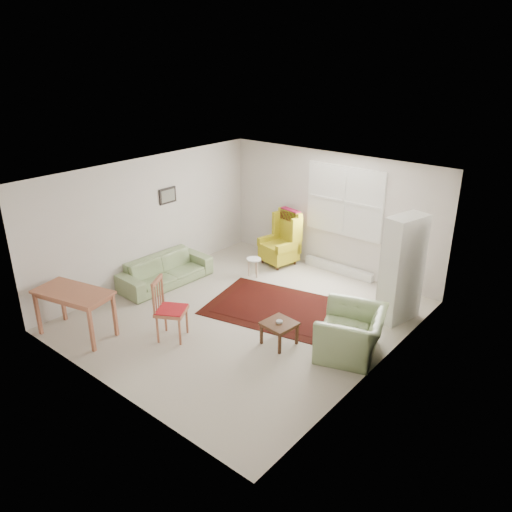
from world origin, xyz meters
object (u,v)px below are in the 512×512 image
Objects in this scene: coffee_table at (279,333)px; desk at (76,313)px; cabinet at (402,269)px; sofa at (165,266)px; wingback_chair at (279,238)px; armchair at (351,329)px; stool at (254,267)px; desk_chair at (171,309)px.

coffee_table is 0.38× the size of desk.
cabinet is at bearing 45.58° from desk.
sofa is 4.55m from cabinet.
wingback_chair is at bearing -24.30° from sofa.
armchair is 0.58× the size of cabinet.
armchair is 4.43m from desk.
wingback_chair is 3.13m from cabinet.
wingback_chair is (-2.98, 2.09, 0.17)m from armchair.
sofa is at bearing 173.80° from coffee_table.
sofa reaches higher than stool.
cabinet reaches higher than desk_chair.
wingback_chair is 2.50× the size of coffee_table.
desk is (-2.72, -1.89, 0.20)m from coffee_table.
stool is at bearing -161.59° from cabinet.
coffee_table is 1.77m from desk_chair.
cabinet is (0.08, 1.50, 0.51)m from armchair.
wingback_chair reaches higher than sofa.
wingback_chair is 1.14× the size of desk_chair.
desk_chair reaches higher than armchair.
coffee_table is 0.25× the size of cabinet.
coffee_table is 3.32m from desk.
wingback_chair is 3.00× the size of stool.
sofa is at bearing 99.98° from desk.
armchair is at bearing 26.29° from coffee_table.
armchair is at bearing -22.57° from stool.
desk reaches higher than stool.
armchair is at bearing 32.61° from desk.
wingback_chair is at bearing 80.49° from desk.
stool is 0.38× the size of desk_chair.
armchair is 3.23m from stool.
desk_chair reaches higher than coffee_table.
sofa is 2.12m from desk_chair.
desk is at bearing -167.40° from sofa.
desk is 1.58m from desk_chair.
desk is at bearing -87.63° from wingback_chair.
sofa is 1.52× the size of desk.
armchair is 3.64m from wingback_chair.
sofa is at bearing -105.04° from wingback_chair.
desk reaches higher than sofa.
desk is (-0.75, -4.48, -0.20)m from wingback_chair.
coffee_table is at bearing -85.87° from desk_chair.
desk_chair is at bearing -146.54° from coffee_table.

